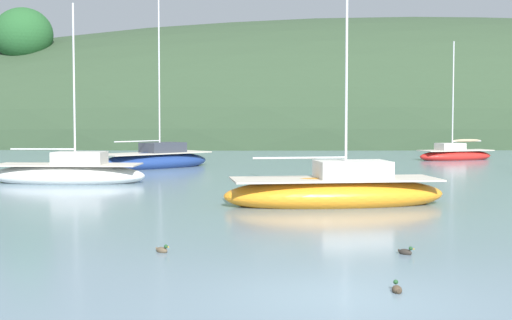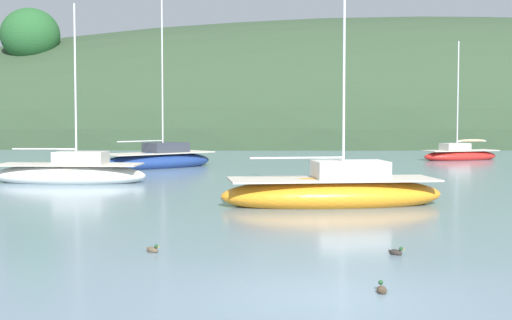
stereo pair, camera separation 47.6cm
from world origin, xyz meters
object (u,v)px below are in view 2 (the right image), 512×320
at_px(duck_lead, 396,252).
at_px(duck_lone_right, 382,290).
at_px(sailboat_blue_center, 334,192).
at_px(sailboat_cream_ketch, 70,173).
at_px(sailboat_yellow_far, 158,160).
at_px(sailboat_navy_dinghy, 460,155).
at_px(duck_trailing, 153,250).

distance_m(duck_lead, duck_lone_right, 3.79).
relative_size(sailboat_blue_center, duck_lead, 29.83).
height_order(sailboat_cream_ketch, sailboat_yellow_far, sailboat_yellow_far).
xyz_separation_m(sailboat_navy_dinghy, duck_lead, (-13.13, -35.02, -0.32)).
bearing_deg(sailboat_cream_ketch, duck_trailing, -73.74).
height_order(sailboat_navy_dinghy, duck_trailing, sailboat_navy_dinghy).
bearing_deg(sailboat_yellow_far, duck_lead, -75.35).
bearing_deg(sailboat_cream_ketch, duck_lone_right, -66.52).
height_order(sailboat_cream_ketch, duck_lead, sailboat_cream_ketch).
relative_size(sailboat_blue_center, duck_lone_right, 26.33).
xyz_separation_m(sailboat_cream_ketch, sailboat_yellow_far, (3.44, 9.74, 0.02)).
bearing_deg(duck_lead, sailboat_navy_dinghy, 69.44).
bearing_deg(duck_lone_right, sailboat_blue_center, 84.62).
xyz_separation_m(sailboat_blue_center, sailboat_navy_dinghy, (13.05, 25.55, -0.10)).
bearing_deg(sailboat_yellow_far, duck_lone_right, -78.88).
height_order(sailboat_navy_dinghy, duck_lone_right, sailboat_navy_dinghy).
bearing_deg(sailboat_cream_ketch, duck_lead, -59.98).
bearing_deg(duck_trailing, sailboat_blue_center, 57.16).
height_order(sailboat_blue_center, duck_trailing, sailboat_blue_center).
bearing_deg(sailboat_navy_dinghy, duck_lone_right, -110.29).
bearing_deg(duck_trailing, sailboat_navy_dinghy, 61.40).
xyz_separation_m(duck_lead, duck_trailing, (-5.61, 0.65, 0.00)).
bearing_deg(sailboat_blue_center, sailboat_yellow_far, 111.53).
relative_size(sailboat_cream_ketch, duck_lone_right, 20.26).
distance_m(duck_lone_right, duck_trailing, 6.17).
bearing_deg(duck_lone_right, sailboat_navy_dinghy, 69.71).
bearing_deg(sailboat_blue_center, duck_lead, -90.50).
bearing_deg(sailboat_navy_dinghy, duck_trailing, -118.60).
xyz_separation_m(sailboat_yellow_far, sailboat_navy_dinghy, (20.63, 6.34, -0.08)).
bearing_deg(duck_lone_right, sailboat_yellow_far, 101.12).
relative_size(sailboat_blue_center, sailboat_yellow_far, 1.00).
relative_size(sailboat_navy_dinghy, duck_lead, 22.61).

